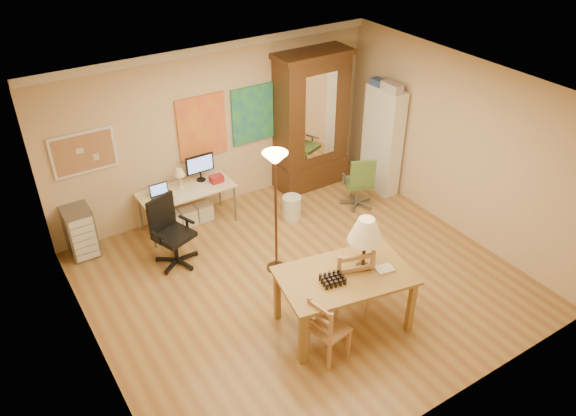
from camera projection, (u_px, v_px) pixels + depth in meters
floor at (303, 281)px, 7.79m from camera, size 5.50×5.50×0.00m
crown_molding at (211, 48)px, 8.12m from camera, size 5.50×0.08×0.12m
corkboard at (84, 153)px, 7.81m from camera, size 0.90×0.04×0.62m
art_panel_left at (202, 127)px, 8.65m from camera, size 0.80×0.04×1.00m
art_panel_right at (253, 114)px, 9.06m from camera, size 0.75×0.04×0.95m
dining_table at (352, 262)px, 6.64m from camera, size 1.73×1.23×1.49m
ladder_chair_back at (349, 282)px, 7.01m from camera, size 0.61×0.60×1.06m
ladder_chair_left at (327, 330)px, 6.44m from camera, size 0.44×0.46×0.86m
torchiere_lamp at (275, 178)px, 7.23m from camera, size 0.34×0.34×1.85m
computer_desk at (188, 202)px, 8.77m from camera, size 1.45×0.64×1.10m
office_chair_black at (174, 246)px, 8.02m from camera, size 0.63×0.63×1.03m
office_chair_green at (358, 193)px, 9.32m from camera, size 0.57×0.57×0.93m
drawer_cart at (80, 232)px, 8.13m from camera, size 0.38×0.46×0.77m
armoire at (310, 129)px, 9.56m from camera, size 1.30×0.62×2.38m
bookshelf at (382, 141)px, 9.46m from camera, size 0.28×0.74×1.84m
wastebin at (292, 207)px, 9.05m from camera, size 0.31×0.31×0.38m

